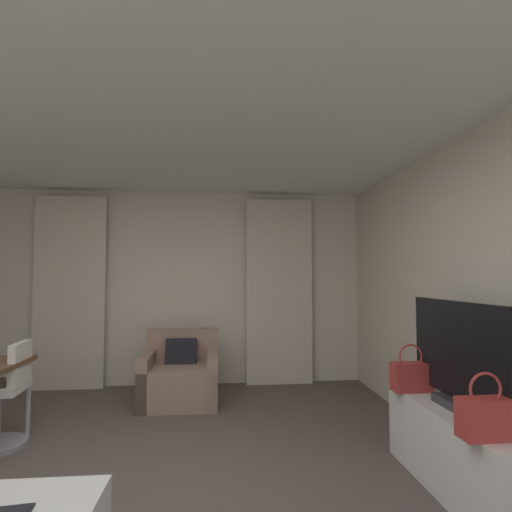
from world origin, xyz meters
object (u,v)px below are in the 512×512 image
Objects in this scene: tv_console at (464,452)px; desk_chair at (3,400)px; armchair at (180,378)px; handbag_primary at (411,376)px; tv_flatscreen at (458,357)px; handbag_secondary at (486,417)px.

desk_chair is at bearing 163.07° from tv_console.
handbag_primary is at bearing -40.71° from armchair.
tv_console is at bearing -16.93° from desk_chair.
tv_flatscreen is 0.58m from handbag_secondary.
desk_chair is 0.66× the size of tv_console.
tv_console is 1.23× the size of tv_flatscreen.
handbag_primary reaches higher than desk_chair.
desk_chair is at bearing 163.83° from tv_flatscreen.
armchair is 3.02m from tv_flatscreen.
handbag_primary is at bearing 107.46° from tv_flatscreen.
tv_flatscreen reaches higher than handbag_primary.
armchair is 2.34× the size of handbag_primary.
desk_chair is at bearing 155.42° from handbag_secondary.
armchair is 3.26m from handbag_secondary.
tv_flatscreen reaches higher than handbag_secondary.
handbag_secondary is at bearing -53.56° from armchair.
handbag_primary reaches higher than armchair.
desk_chair is 2.39× the size of handbag_primary.
armchair is at bearing 134.79° from tv_flatscreen.
handbag_primary is at bearing -10.00° from desk_chair.
handbag_secondary is (-0.16, -0.46, 0.39)m from tv_console.
tv_console is at bearing -45.88° from armchair.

